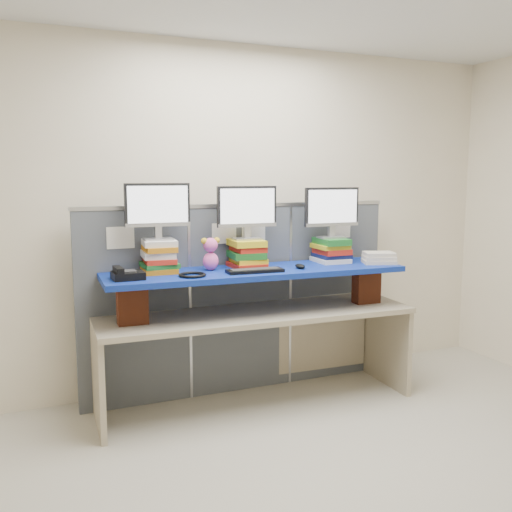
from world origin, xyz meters
name	(u,v)px	position (x,y,z in m)	size (l,w,h in m)	color
room	(369,245)	(0.00, 0.00, 1.40)	(5.00, 4.00, 2.80)	#F1E3C7
cubicle_partition	(241,297)	(0.00, 1.78, 0.77)	(2.60, 0.06, 1.53)	#484D55
desk	(256,330)	(0.00, 1.46, 0.58)	(2.42, 0.79, 0.73)	tan
brick_pier_left	(132,304)	(-0.94, 1.44, 0.87)	(0.21, 0.11, 0.28)	maroon
brick_pier_right	(366,286)	(0.93, 1.37, 0.87)	(0.21, 0.11, 0.28)	maroon
blue_board	(256,272)	(0.00, 1.46, 1.03)	(2.26, 0.57, 0.04)	#0E0B95
book_stack_left	(159,256)	(-0.70, 1.61, 1.17)	(0.26, 0.31, 0.24)	#C57412
book_stack_center	(247,253)	(-0.03, 1.58, 1.16)	(0.27, 0.30, 0.21)	red
book_stack_right	(331,250)	(0.70, 1.55, 1.15)	(0.27, 0.30, 0.20)	silver
monitor_left	(158,208)	(-0.71, 1.60, 1.52)	(0.47, 0.14, 0.41)	#9B9BA0
monitor_center	(247,209)	(-0.03, 1.58, 1.49)	(0.47, 0.14, 0.41)	#9B9BA0
monitor_right	(332,209)	(0.70, 1.55, 1.48)	(0.47, 0.14, 0.41)	#9B9BA0
keyboard	(255,271)	(-0.07, 1.33, 1.06)	(0.42, 0.16, 0.03)	black
mouse	(300,266)	(0.32, 1.35, 1.07)	(0.06, 0.11, 0.04)	black
desk_phone	(127,274)	(-0.97, 1.42, 1.08)	(0.21, 0.19, 0.09)	black
headset	(192,275)	(-0.53, 1.35, 1.06)	(0.19, 0.19, 0.02)	black
plush_toy	(211,254)	(-0.33, 1.55, 1.18)	(0.14, 0.11, 0.24)	#F15BAE
binder_stack	(379,258)	(1.01, 1.34, 1.09)	(0.30, 0.27, 0.09)	beige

